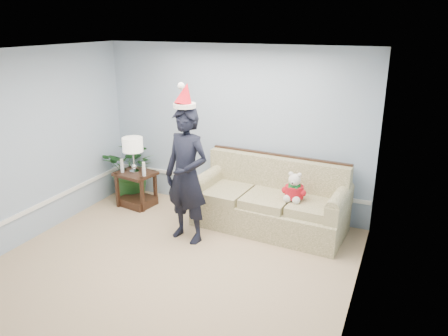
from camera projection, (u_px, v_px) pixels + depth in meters
room_shell at (148, 178)px, 4.89m from camera, size 4.54×5.04×2.74m
wainscot_trim at (129, 199)px, 6.65m from camera, size 4.49×4.99×0.06m
sofa at (270, 204)px, 6.66m from camera, size 2.33×1.12×1.06m
side_table at (137, 192)px, 7.49m from camera, size 0.70×0.62×0.60m
table_lamp at (133, 146)px, 7.21m from camera, size 0.34×0.34×0.61m
candle_pair at (133, 168)px, 7.25m from camera, size 0.49×0.06×0.23m
houseplant at (133, 169)px, 7.76m from camera, size 1.11×1.02×1.05m
man at (187, 176)px, 6.09m from camera, size 0.79×0.60×1.94m
santa_hat at (185, 96)px, 5.75m from camera, size 0.37×0.40×0.35m
teddy_bear at (294, 190)px, 6.28m from camera, size 0.27×0.31×0.43m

